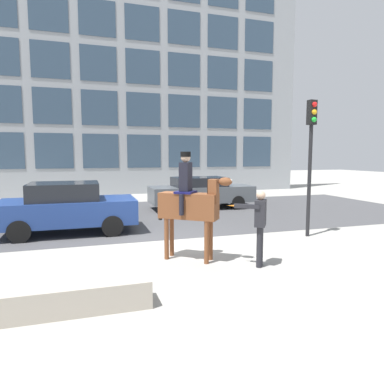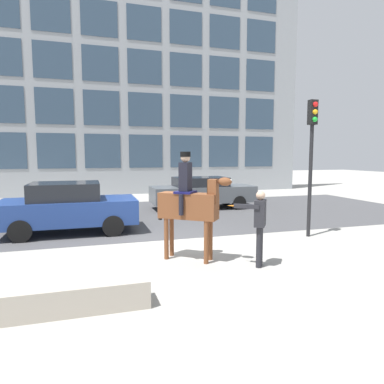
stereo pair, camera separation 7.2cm
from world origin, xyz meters
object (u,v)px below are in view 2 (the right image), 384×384
Objects in this scene: street_car_far_lane at (202,192)px; traffic_light at (312,146)px; street_car_near_lane at (69,207)px; planter_ledge at (61,299)px; mounted_horse_lead at (190,203)px; pedestrian_bystander at (259,222)px.

traffic_light is at bearing -77.66° from street_car_far_lane.
street_car_near_lane reaches higher than planter_ledge.
planter_ledge is at bearing -105.37° from mounted_horse_lead.
traffic_light is at bearing -20.65° from street_car_near_lane.
pedestrian_bystander is 8.45m from street_car_far_lane.
pedestrian_bystander is 6.37m from street_car_near_lane.
planter_ledge is at bearing 50.47° from pedestrian_bystander.
pedestrian_bystander is (1.33, -0.93, -0.35)m from mounted_horse_lead.
traffic_light is (1.36, -6.21, 1.96)m from street_car_far_lane.
pedestrian_bystander is 0.42× the size of traffic_light.
mounted_horse_lead is at bearing -52.99° from street_car_near_lane.
traffic_light reaches higher than planter_ledge.
traffic_light reaches higher than street_car_far_lane.
planter_ledge is at bearing -88.33° from street_car_near_lane.
planter_ledge is at bearing -120.19° from street_car_far_lane.
traffic_light is (4.14, 1.19, 1.38)m from mounted_horse_lead.
mounted_horse_lead reaches higher than street_car_near_lane.
street_car_far_lane is (2.78, 7.39, -0.58)m from mounted_horse_lead.
street_car_near_lane is 6.70m from street_car_far_lane.
pedestrian_bystander is 3.93m from traffic_light.
traffic_light is 8.00m from planter_ledge.
traffic_light is at bearing 25.38° from planter_ledge.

